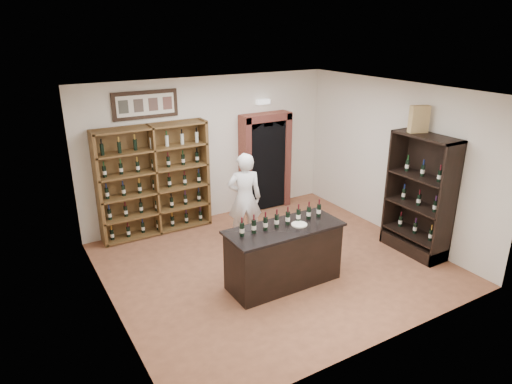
# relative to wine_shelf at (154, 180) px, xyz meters

# --- Properties ---
(floor) EXTENTS (5.50, 5.50, 0.00)m
(floor) POSITION_rel_wine_shelf_xyz_m (1.30, -2.33, -1.10)
(floor) COLOR #965A3C
(floor) RESTS_ON ground
(ceiling) EXTENTS (5.50, 5.50, 0.00)m
(ceiling) POSITION_rel_wine_shelf_xyz_m (1.30, -2.33, 1.90)
(ceiling) COLOR white
(ceiling) RESTS_ON wall_back
(wall_back) EXTENTS (5.50, 0.04, 3.00)m
(wall_back) POSITION_rel_wine_shelf_xyz_m (1.30, 0.17, 0.40)
(wall_back) COLOR beige
(wall_back) RESTS_ON ground
(wall_left) EXTENTS (0.04, 5.00, 3.00)m
(wall_left) POSITION_rel_wine_shelf_xyz_m (-1.45, -2.33, 0.40)
(wall_left) COLOR beige
(wall_left) RESTS_ON ground
(wall_right) EXTENTS (0.04, 5.00, 3.00)m
(wall_right) POSITION_rel_wine_shelf_xyz_m (4.05, -2.33, 0.40)
(wall_right) COLOR beige
(wall_right) RESTS_ON ground
(wine_shelf) EXTENTS (2.20, 0.38, 2.20)m
(wine_shelf) POSITION_rel_wine_shelf_xyz_m (0.00, 0.00, 0.00)
(wine_shelf) COLOR brown
(wine_shelf) RESTS_ON ground
(framed_picture) EXTENTS (1.25, 0.04, 0.52)m
(framed_picture) POSITION_rel_wine_shelf_xyz_m (0.00, 0.14, 1.45)
(framed_picture) COLOR black
(framed_picture) RESTS_ON wall_back
(arched_doorway) EXTENTS (1.17, 0.35, 2.17)m
(arched_doorway) POSITION_rel_wine_shelf_xyz_m (2.55, -0.00, 0.04)
(arched_doorway) COLOR black
(arched_doorway) RESTS_ON ground
(emergency_light) EXTENTS (0.30, 0.10, 0.10)m
(emergency_light) POSITION_rel_wine_shelf_xyz_m (2.55, 0.09, 1.30)
(emergency_light) COLOR white
(emergency_light) RESTS_ON wall_back
(tasting_counter) EXTENTS (1.88, 0.78, 1.00)m
(tasting_counter) POSITION_rel_wine_shelf_xyz_m (1.10, -2.93, -0.61)
(tasting_counter) COLOR black
(tasting_counter) RESTS_ON ground
(counter_bottle_0) EXTENTS (0.07, 0.07, 0.30)m
(counter_bottle_0) POSITION_rel_wine_shelf_xyz_m (0.38, -2.87, 0.01)
(counter_bottle_0) COLOR black
(counter_bottle_0) RESTS_ON tasting_counter
(counter_bottle_1) EXTENTS (0.07, 0.07, 0.30)m
(counter_bottle_1) POSITION_rel_wine_shelf_xyz_m (0.59, -2.87, 0.01)
(counter_bottle_1) COLOR black
(counter_bottle_1) RESTS_ON tasting_counter
(counter_bottle_2) EXTENTS (0.07, 0.07, 0.30)m
(counter_bottle_2) POSITION_rel_wine_shelf_xyz_m (0.79, -2.87, 0.01)
(counter_bottle_2) COLOR black
(counter_bottle_2) RESTS_ON tasting_counter
(counter_bottle_3) EXTENTS (0.07, 0.07, 0.30)m
(counter_bottle_3) POSITION_rel_wine_shelf_xyz_m (1.00, -2.87, 0.01)
(counter_bottle_3) COLOR black
(counter_bottle_3) RESTS_ON tasting_counter
(counter_bottle_4) EXTENTS (0.07, 0.07, 0.30)m
(counter_bottle_4) POSITION_rel_wine_shelf_xyz_m (1.20, -2.87, 0.01)
(counter_bottle_4) COLOR black
(counter_bottle_4) RESTS_ON tasting_counter
(counter_bottle_5) EXTENTS (0.07, 0.07, 0.30)m
(counter_bottle_5) POSITION_rel_wine_shelf_xyz_m (1.41, -2.87, 0.01)
(counter_bottle_5) COLOR black
(counter_bottle_5) RESTS_ON tasting_counter
(counter_bottle_6) EXTENTS (0.07, 0.07, 0.30)m
(counter_bottle_6) POSITION_rel_wine_shelf_xyz_m (1.61, -2.87, 0.01)
(counter_bottle_6) COLOR black
(counter_bottle_6) RESTS_ON tasting_counter
(counter_bottle_7) EXTENTS (0.07, 0.07, 0.30)m
(counter_bottle_7) POSITION_rel_wine_shelf_xyz_m (1.82, -2.87, 0.01)
(counter_bottle_7) COLOR black
(counter_bottle_7) RESTS_ON tasting_counter
(side_cabinet) EXTENTS (0.48, 1.20, 2.20)m
(side_cabinet) POSITION_rel_wine_shelf_xyz_m (3.82, -3.23, -0.35)
(side_cabinet) COLOR black
(side_cabinet) RESTS_ON ground
(shopkeeper) EXTENTS (0.75, 0.62, 1.77)m
(shopkeeper) POSITION_rel_wine_shelf_xyz_m (1.31, -1.29, -0.21)
(shopkeeper) COLOR white
(shopkeeper) RESTS_ON ground
(plate) EXTENTS (0.25, 0.25, 0.02)m
(plate) POSITION_rel_wine_shelf_xyz_m (1.34, -2.99, -0.09)
(plate) COLOR silver
(plate) RESTS_ON tasting_counter
(wine_crate) EXTENTS (0.36, 0.24, 0.47)m
(wine_crate) POSITION_rel_wine_shelf_xyz_m (3.80, -3.01, 1.33)
(wine_crate) COLOR tan
(wine_crate) RESTS_ON side_cabinet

